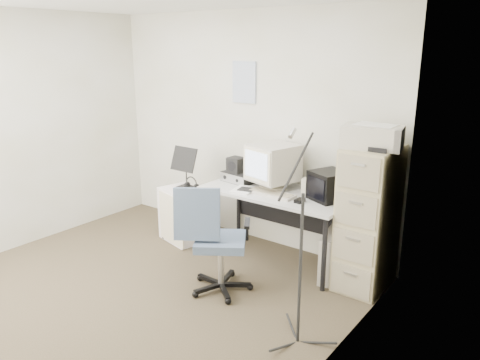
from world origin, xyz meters
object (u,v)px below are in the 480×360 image
Objects in this scene: desk at (276,226)px; office_chair at (220,240)px; filing_cabinet at (368,218)px; side_cart at (184,214)px.

desk is 1.54× the size of office_chair.
desk is (-0.95, -0.03, -0.29)m from filing_cabinet.
filing_cabinet is at bearing 7.03° from office_chair.
office_chair reaches higher than desk.
filing_cabinet is 2.18× the size of side_cart.
office_chair is 1.26m from side_cart.
desk is 0.85m from office_chair.
side_cart is at bearing -170.16° from desk.
filing_cabinet reaches higher than office_chair.
desk is 1.12m from side_cart.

